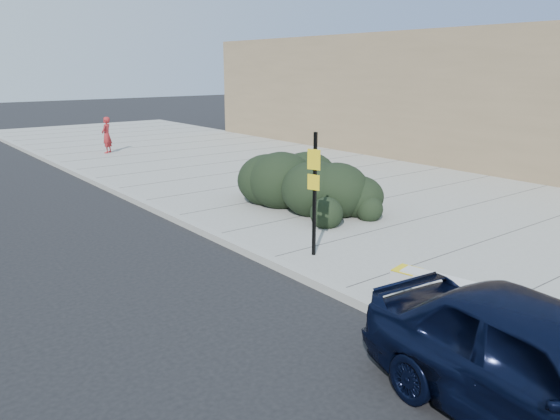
{
  "coord_description": "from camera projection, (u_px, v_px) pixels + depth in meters",
  "views": [
    {
      "loc": [
        -6.1,
        -6.14,
        3.81
      ],
      "look_at": [
        0.45,
        2.26,
        1.0
      ],
      "focal_mm": 35.0,
      "sensor_mm": 36.0,
      "label": 1
    }
  ],
  "objects": [
    {
      "name": "sign_post",
      "position": [
        314.0,
        187.0,
        10.58
      ],
      "size": [
        0.13,
        0.28,
        2.46
      ],
      "rotation": [
        0.0,
        0.0,
        0.28
      ],
      "color": "black",
      "rests_on": "sidewalk_near"
    },
    {
      "name": "bike_rack",
      "position": [
        336.0,
        195.0,
        13.68
      ],
      "size": [
        0.26,
        0.57,
        0.88
      ],
      "rotation": [
        0.0,
        0.0,
        0.38
      ],
      "color": "black",
      "rests_on": "sidewalk_near"
    },
    {
      "name": "hedge",
      "position": [
        307.0,
        174.0,
        14.72
      ],
      "size": [
        2.72,
        4.68,
        1.67
      ],
      "primitive_type": "ellipsoid",
      "rotation": [
        0.0,
        0.0,
        -0.11
      ],
      "color": "black",
      "rests_on": "sidewalk_near"
    },
    {
      "name": "ground",
      "position": [
        341.0,
        298.0,
        9.28
      ],
      "size": [
        120.0,
        120.0,
        0.0
      ],
      "primitive_type": "plane",
      "color": "black",
      "rests_on": "ground"
    },
    {
      "name": "curb_near",
      "position": [
        195.0,
        227.0,
        13.07
      ],
      "size": [
        0.22,
        50.0,
        0.17
      ],
      "primitive_type": "cube",
      "color": "#9E9E99",
      "rests_on": "ground"
    },
    {
      "name": "pedestrian",
      "position": [
        107.0,
        135.0,
        23.62
      ],
      "size": [
        0.67,
        0.67,
        1.56
      ],
      "primitive_type": "imported",
      "rotation": [
        0.0,
        0.0,
        3.92
      ],
      "color": "maroon",
      "rests_on": "sidewalk_near"
    },
    {
      "name": "sidewalk_near",
      "position": [
        359.0,
        195.0,
        16.4
      ],
      "size": [
        11.2,
        50.0,
        0.15
      ],
      "primitive_type": "cube",
      "color": "gray",
      "rests_on": "ground"
    },
    {
      "name": "bench",
      "position": [
        452.0,
        288.0,
        8.16
      ],
      "size": [
        0.77,
        1.93,
        0.57
      ],
      "rotation": [
        0.0,
        0.0,
        0.22
      ],
      "color": "gray",
      "rests_on": "sidewalk_near"
    },
    {
      "name": "sedan_navy",
      "position": [
        551.0,
        373.0,
        5.64
      ],
      "size": [
        2.21,
        4.52,
        1.49
      ],
      "primitive_type": "imported",
      "rotation": [
        0.0,
        0.0,
        -0.11
      ],
      "color": "black",
      "rests_on": "ground"
    }
  ]
}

